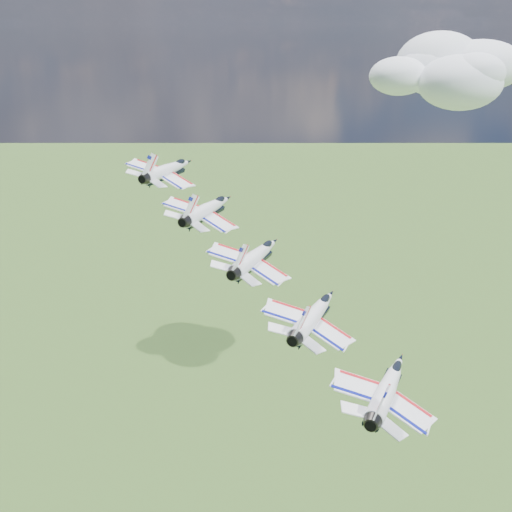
# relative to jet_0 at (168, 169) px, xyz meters

# --- Properties ---
(cloud_far) EXTENTS (55.94, 43.95, 21.98)m
(cloud_far) POSITION_rel_jet_0_xyz_m (67.23, 154.18, 5.83)
(cloud_far) COLOR white
(jet_0) EXTENTS (15.02, 17.55, 7.23)m
(jet_0) POSITION_rel_jet_0_xyz_m (0.00, 0.00, 0.00)
(jet_0) COLOR white
(jet_1) EXTENTS (15.02, 17.55, 7.23)m
(jet_1) POSITION_rel_jet_0_xyz_m (7.43, -9.20, -3.36)
(jet_1) COLOR white
(jet_2) EXTENTS (15.02, 17.55, 7.23)m
(jet_2) POSITION_rel_jet_0_xyz_m (14.86, -18.39, -6.72)
(jet_2) COLOR white
(jet_3) EXTENTS (15.02, 17.55, 7.23)m
(jet_3) POSITION_rel_jet_0_xyz_m (22.30, -27.59, -10.08)
(jet_3) COLOR white
(jet_4) EXTENTS (15.02, 17.55, 7.23)m
(jet_4) POSITION_rel_jet_0_xyz_m (29.73, -36.78, -13.44)
(jet_4) COLOR white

